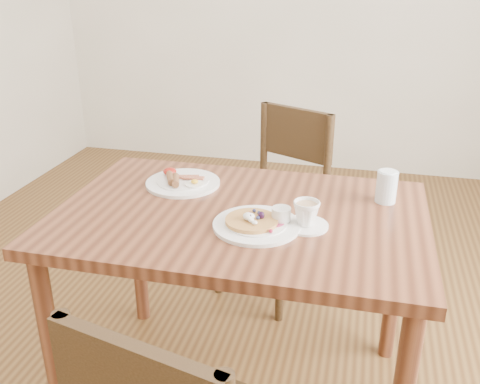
# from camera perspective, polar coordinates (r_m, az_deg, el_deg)

# --- Properties ---
(dining_table) EXTENTS (1.20, 0.80, 0.75)m
(dining_table) POSITION_cam_1_polar(r_m,az_deg,el_deg) (1.79, 0.00, -4.97)
(dining_table) COLOR brown
(dining_table) RESTS_ON ground
(chair_far) EXTENTS (0.56, 0.56, 0.88)m
(chair_far) POSITION_cam_1_polar(r_m,az_deg,el_deg) (2.52, 4.12, -0.25)
(chair_far) COLOR #3F2C17
(chair_far) RESTS_ON ground
(pancake_plate) EXTENTS (0.27, 0.27, 0.06)m
(pancake_plate) POSITION_cam_1_polar(r_m,az_deg,el_deg) (1.64, 1.93, -3.28)
(pancake_plate) COLOR white
(pancake_plate) RESTS_ON dining_table
(breakfast_plate) EXTENTS (0.27, 0.27, 0.04)m
(breakfast_plate) POSITION_cam_1_polar(r_m,az_deg,el_deg) (1.96, -6.23, 1.11)
(breakfast_plate) COLOR white
(breakfast_plate) RESTS_ON dining_table
(teacup_saucer) EXTENTS (0.14, 0.14, 0.08)m
(teacup_saucer) POSITION_cam_1_polar(r_m,az_deg,el_deg) (1.64, 7.07, -2.51)
(teacup_saucer) COLOR white
(teacup_saucer) RESTS_ON dining_table
(water_glass) EXTENTS (0.07, 0.07, 0.11)m
(water_glass) POSITION_cam_1_polar(r_m,az_deg,el_deg) (1.86, 15.36, 0.55)
(water_glass) COLOR silver
(water_glass) RESTS_ON dining_table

